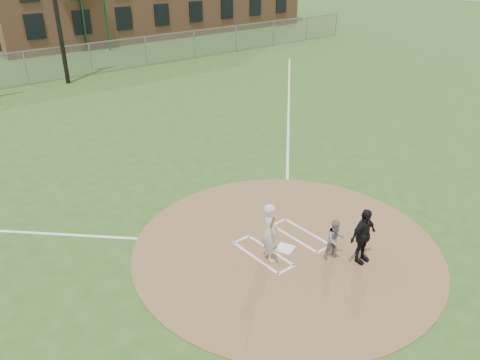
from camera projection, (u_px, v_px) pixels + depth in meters
ground at (286, 247)px, 12.87m from camera, size 140.00×140.00×0.00m
dirt_circle at (286, 247)px, 12.87m from camera, size 8.40×8.40×0.02m
home_plate at (285, 249)px, 12.75m from camera, size 0.59×0.59×0.03m
foul_line_first at (289, 107)px, 24.21m from camera, size 17.04×17.04×0.01m
catcher at (335, 239)px, 12.18m from camera, size 0.64×0.57×1.11m
umpire at (363, 236)px, 11.94m from camera, size 0.91×0.40×1.54m
batters_boxes at (282, 244)px, 12.96m from camera, size 2.08×1.88×0.01m
batter_at_plate at (270, 232)px, 12.02m from camera, size 0.79×1.01×1.78m
outfield_fence at (26, 68)px, 27.66m from camera, size 56.08×0.08×2.03m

